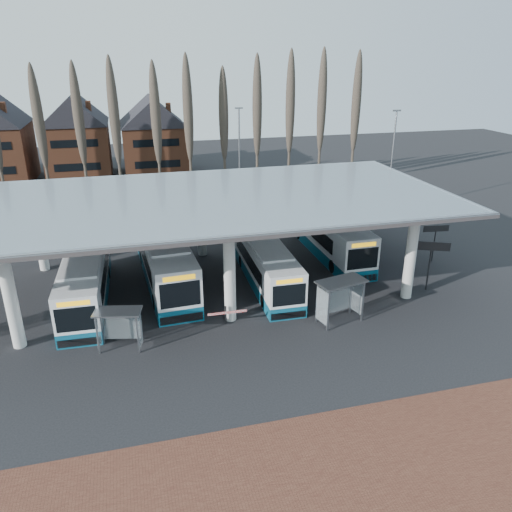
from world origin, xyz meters
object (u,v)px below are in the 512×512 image
object	(u,v)px
bus_1	(164,259)
bus_2	(266,264)
bus_3	(328,233)
bus_0	(86,280)
shelter_2	(339,291)
shelter_1	(119,320)

from	to	relation	value
bus_1	bus_2	size ratio (longest dim) A/B	1.17
bus_1	bus_3	size ratio (longest dim) A/B	1.05
bus_0	bus_3	xyz separation A→B (m)	(18.56, 4.10, 0.10)
bus_1	shelter_2	xyz separation A→B (m)	(9.62, -8.43, 0.30)
bus_3	shelter_2	bearing A→B (deg)	-109.23
bus_0	shelter_2	world-z (taller)	bus_0
bus_0	bus_3	bearing A→B (deg)	14.15
bus_1	shelter_2	distance (m)	12.80
bus_0	bus_3	size ratio (longest dim) A/B	0.94
bus_3	shelter_1	xyz separation A→B (m)	(-16.48, -10.44, 0.08)
bus_1	shelter_1	size ratio (longest dim) A/B	4.78
bus_1	shelter_2	world-z (taller)	bus_1
bus_2	bus_3	world-z (taller)	bus_3
bus_3	shelter_1	world-z (taller)	bus_3
bus_3	shelter_2	distance (m)	11.35
bus_2	shelter_2	bearing A→B (deg)	-65.35
bus_2	bus_3	distance (m)	7.81
bus_0	shelter_2	xyz separation A→B (m)	(14.87, -6.63, 0.47)
shelter_1	bus_3	bearing A→B (deg)	44.96
bus_3	shelter_1	bearing A→B (deg)	-147.85
bus_2	shelter_1	world-z (taller)	bus_2
bus_2	shelter_1	size ratio (longest dim) A/B	4.08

